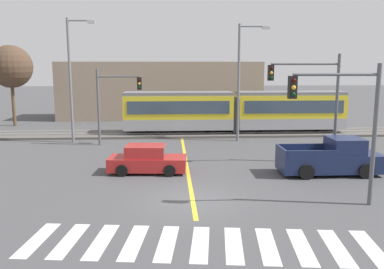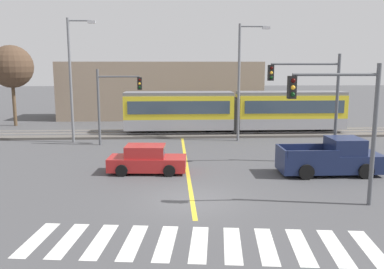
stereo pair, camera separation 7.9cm
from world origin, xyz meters
name	(u,v)px [view 2 (the right image)]	position (x,y,z in m)	size (l,w,h in m)	color
ground_plane	(192,200)	(0.00, 0.00, 0.00)	(200.00, 200.00, 0.00)	#474749
track_bed	(182,133)	(0.00, 17.07, 0.09)	(120.00, 4.00, 0.18)	#56514C
rail_near	(182,133)	(0.00, 16.35, 0.23)	(120.00, 0.08, 0.10)	#939399
rail_far	(181,130)	(0.00, 17.79, 0.23)	(120.00, 0.08, 0.10)	#939399
light_rail_tram	(235,110)	(4.51, 17.06, 2.05)	(18.50, 2.64, 3.43)	#9E9EA3
crosswalk_stripe_0	(37,239)	(-5.46, -3.72, 0.00)	(0.56, 2.80, 0.01)	silver
crosswalk_stripe_1	(68,240)	(-4.37, -3.85, 0.00)	(0.56, 2.80, 0.01)	silver
crosswalk_stripe_2	(101,241)	(-3.28, -3.97, 0.00)	(0.56, 2.80, 0.01)	silver
crosswalk_stripe_3	(133,242)	(-2.19, -4.10, 0.00)	(0.56, 2.80, 0.01)	silver
crosswalk_stripe_4	(166,243)	(-1.09, -4.23, 0.00)	(0.56, 2.80, 0.01)	silver
crosswalk_stripe_5	(199,244)	(0.00, -4.35, 0.00)	(0.56, 2.80, 0.01)	silver
crosswalk_stripe_6	(233,245)	(1.09, -4.48, 0.00)	(0.56, 2.80, 0.01)	silver
crosswalk_stripe_7	(266,246)	(2.19, -4.61, 0.00)	(0.56, 2.80, 0.01)	silver
crosswalk_stripe_8	(301,247)	(3.28, -4.73, 0.00)	(0.56, 2.80, 0.01)	silver
crosswalk_stripe_9	(335,247)	(4.37, -4.86, 0.00)	(0.56, 2.80, 0.01)	silver
crosswalk_stripe_10	(370,248)	(5.46, -4.99, 0.00)	(0.56, 2.80, 0.01)	silver
lane_centre_line	(186,165)	(0.00, 6.36, 0.00)	(0.20, 17.42, 0.01)	gold
sedan_crossing	(147,160)	(-2.22, 4.83, 0.70)	(4.31, 2.14, 1.52)	#B22323
pickup_truck	(332,159)	(7.72, 3.96, 0.84)	(5.40, 2.25, 1.98)	#192347
traffic_light_mid_right	(314,93)	(7.50, 6.49, 4.23)	(4.25, 0.38, 6.47)	#515459
traffic_light_far_left	(114,96)	(-5.02, 12.82, 3.60)	(3.25, 0.38, 5.54)	#515459
traffic_light_near_right	(345,113)	(6.15, -0.94, 3.89)	(3.75, 0.38, 5.89)	#515459
street_lamp_west	(73,74)	(-8.17, 14.05, 5.19)	(2.11, 0.28, 9.22)	slate
street_lamp_centre	(242,75)	(4.52, 14.02, 5.04)	(2.36, 0.28, 8.87)	slate
bare_tree_far_west	(12,67)	(-16.00, 23.03, 5.65)	(4.04, 4.04, 7.70)	brown
building_backdrop_far	(161,90)	(-1.94, 28.64, 3.08)	(21.83, 6.00, 6.17)	gray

